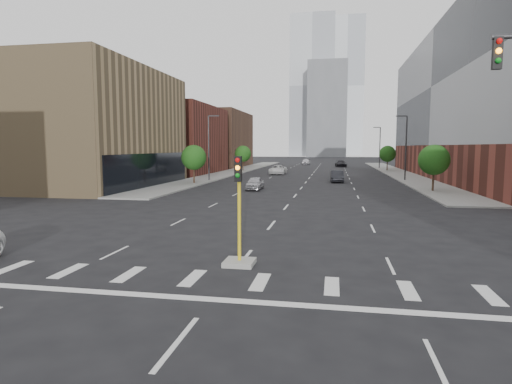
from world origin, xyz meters
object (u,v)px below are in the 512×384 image
(car_far_left, at_px, (278,170))
(car_deep_right, at_px, (341,163))
(car_distant, at_px, (306,162))
(car_mid_right, at_px, (337,176))
(median_traffic_signal, at_px, (239,242))
(car_near_left, at_px, (255,183))

(car_far_left, distance_m, car_deep_right, 32.18)
(car_distant, bearing_deg, car_mid_right, -81.07)
(median_traffic_signal, xyz_separation_m, car_far_left, (-5.93, 57.34, -0.18))
(median_traffic_signal, height_order, car_near_left, median_traffic_signal)
(car_near_left, relative_size, car_mid_right, 0.89)
(car_near_left, xyz_separation_m, car_distant, (1.36, 67.60, 0.09))
(median_traffic_signal, relative_size, car_far_left, 0.77)
(median_traffic_signal, relative_size, car_near_left, 1.04)
(car_deep_right, bearing_deg, car_near_left, -107.22)
(median_traffic_signal, height_order, car_far_left, median_traffic_signal)
(car_near_left, bearing_deg, car_mid_right, 52.54)
(car_near_left, height_order, car_mid_right, car_mid_right)
(car_mid_right, bearing_deg, median_traffic_signal, -97.74)
(median_traffic_signal, xyz_separation_m, car_deep_right, (5.29, 87.49, -0.17))
(car_near_left, bearing_deg, car_deep_right, 79.14)
(median_traffic_signal, relative_size, car_deep_right, 0.79)
(car_far_left, xyz_separation_m, car_deep_right, (11.22, 30.15, 0.01))
(car_distant, bearing_deg, car_near_left, -90.16)
(car_deep_right, bearing_deg, car_mid_right, -98.56)
(car_distant, bearing_deg, median_traffic_signal, -86.90)
(median_traffic_signal, xyz_separation_m, car_near_left, (-4.97, 30.14, -0.25))
(car_far_left, bearing_deg, car_deep_right, 69.63)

